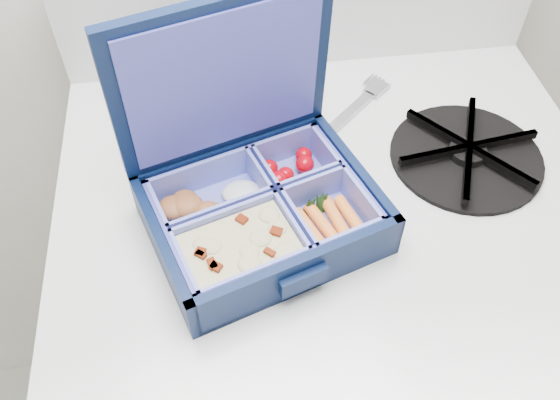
{
  "coord_description": "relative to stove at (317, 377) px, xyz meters",
  "views": [
    {
      "loc": [
        0.13,
        1.29,
        1.36
      ],
      "look_at": [
        0.18,
        1.66,
        0.92
      ],
      "focal_mm": 38.0,
      "sensor_mm": 36.0,
      "label": 1
    }
  ],
  "objects": [
    {
      "name": "burner_grate",
      "position": [
        0.16,
        0.04,
        0.46
      ],
      "size": [
        0.19,
        0.19,
        0.02
      ],
      "primitive_type": "cylinder",
      "rotation": [
        0.0,
        0.0,
        0.13
      ],
      "color": "black",
      "rests_on": "stove"
    },
    {
      "name": "bento_box",
      "position": [
        -0.08,
        -0.03,
        0.47
      ],
      "size": [
        0.26,
        0.23,
        0.05
      ],
      "primitive_type": null,
      "rotation": [
        0.0,
        0.0,
        0.31
      ],
      "color": "#071435",
      "rests_on": "stove"
    },
    {
      "name": "fork",
      "position": [
        0.02,
        0.11,
        0.45
      ],
      "size": [
        0.16,
        0.15,
        0.01
      ],
      "primitive_type": null,
      "rotation": [
        0.0,
        0.0,
        -0.82
      ],
      "color": "#B6B5BA",
      "rests_on": "stove"
    },
    {
      "name": "burner_grate_rear",
      "position": [
        -0.13,
        0.15,
        0.45
      ],
      "size": [
        0.19,
        0.19,
        0.02
      ],
      "primitive_type": "cylinder",
      "rotation": [
        0.0,
        0.0,
        0.2
      ],
      "color": "black",
      "rests_on": "stove"
    },
    {
      "name": "stove",
      "position": [
        0.0,
        0.0,
        0.0
      ],
      "size": [
        0.59,
        0.59,
        0.89
      ],
      "primitive_type": null,
      "color": "silver",
      "rests_on": "floor"
    }
  ]
}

